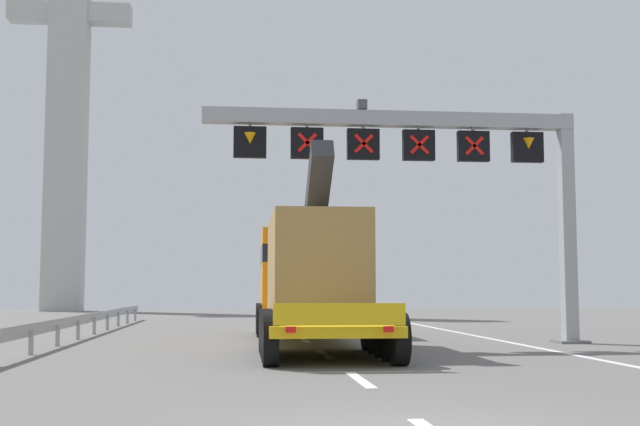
{
  "coord_description": "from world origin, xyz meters",
  "views": [
    {
      "loc": [
        -2.05,
        -9.1,
        1.6
      ],
      "look_at": [
        0.32,
        13.59,
        3.71
      ],
      "focal_mm": 46.2,
      "sensor_mm": 36.0,
      "label": 1
    }
  ],
  "objects": [
    {
      "name": "bridge_pylon_distant",
      "position": [
        -14.49,
        52.71,
        18.34
      ],
      "size": [
        9.0,
        2.0,
        35.89
      ],
      "color": "#B7B7B2",
      "rests_on": "ground"
    },
    {
      "name": "lane_markings",
      "position": [
        0.18,
        22.6,
        0.01
      ],
      "size": [
        0.2,
        59.8,
        0.01
      ],
      "color": "silver",
      "rests_on": "ground"
    },
    {
      "name": "overhead_lane_gantry",
      "position": [
        3.88,
        14.65,
        5.58
      ],
      "size": [
        11.39,
        0.9,
        7.18
      ],
      "color": "#9EA0A5",
      "rests_on": "ground"
    },
    {
      "name": "guardrail_left",
      "position": [
        -7.02,
        16.42,
        0.56
      ],
      "size": [
        0.13,
        36.83,
        0.76
      ],
      "color": "#999EA3",
      "rests_on": "ground"
    },
    {
      "name": "edge_line_right",
      "position": [
        6.2,
        12.0,
        0.01
      ],
      "size": [
        0.2,
        63.0,
        0.01
      ],
      "primitive_type": "cube",
      "color": "silver",
      "rests_on": "ground"
    },
    {
      "name": "heavy_haul_truck_yellow",
      "position": [
        0.15,
        15.46,
        1.99
      ],
      "size": [
        3.12,
        14.09,
        5.3
      ],
      "color": "yellow",
      "rests_on": "ground"
    }
  ]
}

